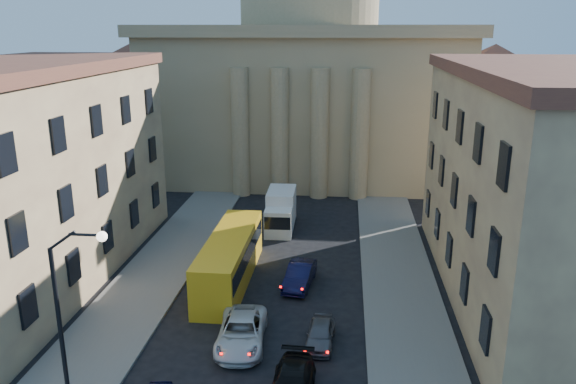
{
  "coord_description": "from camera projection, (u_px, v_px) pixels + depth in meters",
  "views": [
    {
      "loc": [
        4.52,
        -12.48,
        16.79
      ],
      "look_at": [
        1.43,
        17.65,
        7.86
      ],
      "focal_mm": 35.0,
      "sensor_mm": 36.0,
      "label": 1
    }
  ],
  "objects": [
    {
      "name": "car_right_far",
      "position": [
        320.0,
        334.0,
        30.77
      ],
      "size": [
        1.67,
        3.76,
        1.26
      ],
      "primitive_type": "imported",
      "rotation": [
        0.0,
        0.0,
        -0.05
      ],
      "color": "#4E4E53",
      "rests_on": "ground"
    },
    {
      "name": "car_right_distant",
      "position": [
        300.0,
        275.0,
        37.72
      ],
      "size": [
        2.14,
        4.73,
        1.51
      ],
      "primitive_type": "imported",
      "rotation": [
        0.0,
        0.0,
        -0.12
      ],
      "color": "black",
      "rests_on": "ground"
    },
    {
      "name": "building_left",
      "position": [
        22.0,
        172.0,
        37.65
      ],
      "size": [
        11.6,
        26.6,
        14.7
      ],
      "color": "tan",
      "rests_on": "ground"
    },
    {
      "name": "box_truck",
      "position": [
        281.0,
        211.0,
        48.37
      ],
      "size": [
        2.42,
        5.89,
        3.21
      ],
      "rotation": [
        0.0,
        0.0,
        0.02
      ],
      "color": "silver",
      "rests_on": "ground"
    },
    {
      "name": "church",
      "position": [
        308.0,
        70.0,
        66.67
      ],
      "size": [
        68.02,
        28.76,
        36.6
      ],
      "color": "#8D7B56",
      "rests_on": "ground"
    },
    {
      "name": "street_lamp",
      "position": [
        69.0,
        308.0,
        23.92
      ],
      "size": [
        2.62,
        0.44,
        8.83
      ],
      "color": "black",
      "rests_on": "ground"
    },
    {
      "name": "car_left_mid",
      "position": [
        241.0,
        332.0,
        30.69
      ],
      "size": [
        2.89,
        5.64,
        1.52
      ],
      "primitive_type": "imported",
      "rotation": [
        0.0,
        0.0,
        0.07
      ],
      "color": "silver",
      "rests_on": "ground"
    },
    {
      "name": "city_bus",
      "position": [
        230.0,
        258.0,
        38.05
      ],
      "size": [
        2.73,
        11.56,
        3.25
      ],
      "rotation": [
        0.0,
        0.0,
        -0.0
      ],
      "color": "gold",
      "rests_on": "ground"
    },
    {
      "name": "building_right",
      "position": [
        548.0,
        186.0,
        34.32
      ],
      "size": [
        11.6,
        26.6,
        14.7
      ],
      "color": "tan",
      "rests_on": "ground"
    },
    {
      "name": "sidewalk_left",
      "position": [
        131.0,
        305.0,
        35.08
      ],
      "size": [
        5.0,
        60.0,
        0.15
      ],
      "primitive_type": "cube",
      "color": "#63605A",
      "rests_on": "ground"
    },
    {
      "name": "sidewalk_right",
      "position": [
        406.0,
        319.0,
        33.42
      ],
      "size": [
        5.0,
        60.0,
        0.15
      ],
      "primitive_type": "cube",
      "color": "#63605A",
      "rests_on": "ground"
    }
  ]
}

